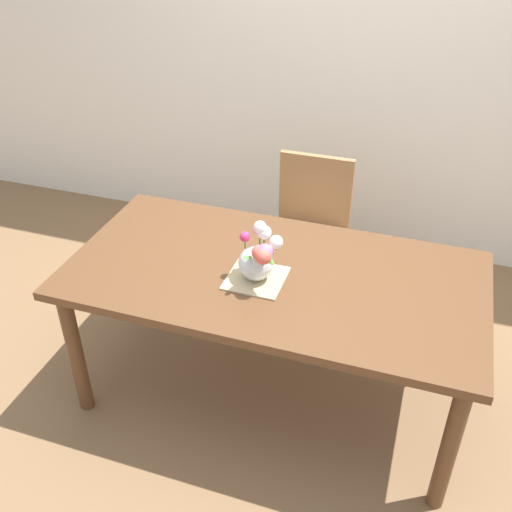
# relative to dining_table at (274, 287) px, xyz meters

# --- Properties ---
(ground_plane) EXTENTS (12.00, 12.00, 0.00)m
(ground_plane) POSITION_rel_dining_table_xyz_m (0.00, 0.00, -0.66)
(ground_plane) COLOR brown
(back_wall) EXTENTS (7.00, 0.10, 2.80)m
(back_wall) POSITION_rel_dining_table_xyz_m (0.00, 1.60, 0.74)
(back_wall) COLOR silver
(back_wall) RESTS_ON ground_plane
(dining_table) EXTENTS (1.83, 0.93, 0.74)m
(dining_table) POSITION_rel_dining_table_xyz_m (0.00, 0.00, 0.00)
(dining_table) COLOR brown
(dining_table) RESTS_ON ground_plane
(chair_far) EXTENTS (0.42, 0.42, 0.90)m
(chair_far) POSITION_rel_dining_table_xyz_m (-0.03, 0.81, -0.14)
(chair_far) COLOR #9E7047
(chair_far) RESTS_ON ground_plane
(placemat) EXTENTS (0.24, 0.24, 0.01)m
(placemat) POSITION_rel_dining_table_xyz_m (-0.06, -0.08, 0.09)
(placemat) COLOR tan
(placemat) RESTS_ON dining_table
(flower_vase) EXTENTS (0.19, 0.21, 0.25)m
(flower_vase) POSITION_rel_dining_table_xyz_m (-0.05, -0.08, 0.20)
(flower_vase) COLOR silver
(flower_vase) RESTS_ON placemat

